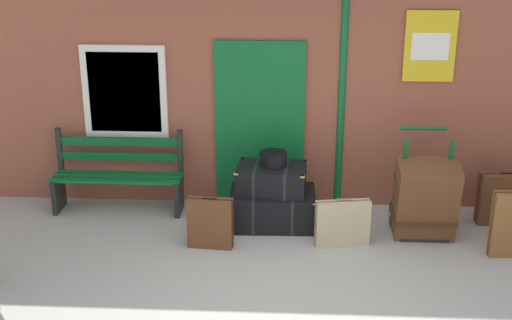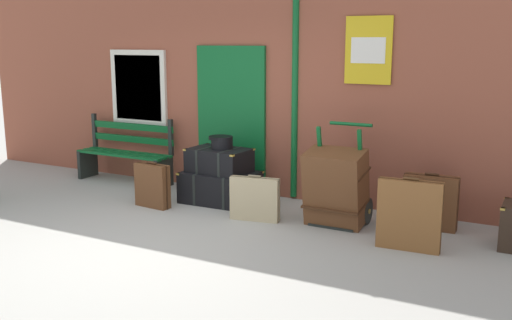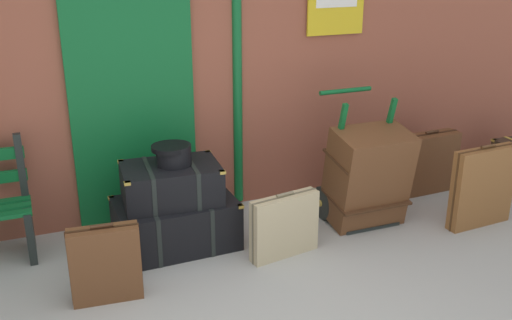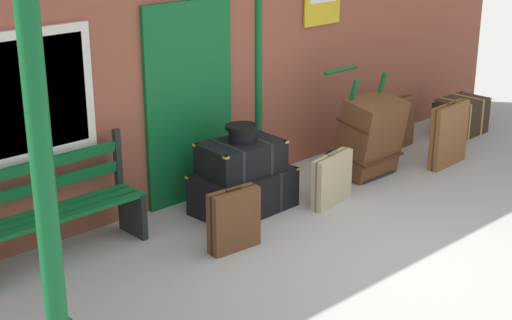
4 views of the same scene
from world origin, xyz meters
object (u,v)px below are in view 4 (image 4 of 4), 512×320
object	(u,v)px
steamer_trunk_middle	(241,157)
large_brown_trunk	(370,136)
round_hatbox	(242,132)
suitcase_oxblood	(234,220)
lamp_post	(49,237)
suitcase_tan	(332,179)
steamer_trunk_base	(243,191)
suitcase_beige	(394,124)
platform_bench	(56,211)
porters_trolley	(358,149)
corner_trunk	(460,116)
suitcase_umber	(449,135)

from	to	relation	value
steamer_trunk_middle	large_brown_trunk	world-z (taller)	large_brown_trunk
round_hatbox	suitcase_oxblood	world-z (taller)	round_hatbox
lamp_post	large_brown_trunk	distance (m)	4.96
suitcase_oxblood	suitcase_tan	bearing A→B (deg)	4.42
steamer_trunk_base	lamp_post	bearing A→B (deg)	-152.53
suitcase_beige	platform_bench	bearing A→B (deg)	177.99
lamp_post	porters_trolley	bearing A→B (deg)	17.51
large_brown_trunk	suitcase_beige	size ratio (longest dim) A/B	1.40
platform_bench	suitcase_beige	distance (m)	4.69
steamer_trunk_middle	corner_trunk	distance (m)	3.93
steamer_trunk_base	suitcase_beige	distance (m)	2.77
steamer_trunk_base	corner_trunk	distance (m)	3.90
steamer_trunk_middle	round_hatbox	world-z (taller)	round_hatbox
steamer_trunk_base	suitcase_oxblood	world-z (taller)	suitcase_oxblood
porters_trolley	suitcase_umber	xyz separation A→B (m)	(0.97, -0.59, 0.11)
suitcase_tan	suitcase_oxblood	world-z (taller)	suitcase_oxblood
lamp_post	corner_trunk	world-z (taller)	lamp_post
lamp_post	suitcase_beige	distance (m)	6.06
suitcase_beige	suitcase_tan	bearing A→B (deg)	-160.75
suitcase_tan	lamp_post	bearing A→B (deg)	-164.45
platform_bench	large_brown_trunk	world-z (taller)	platform_bench
suitcase_oxblood	porters_trolley	bearing A→B (deg)	12.89
suitcase_oxblood	lamp_post	bearing A→B (deg)	-157.88
corner_trunk	porters_trolley	bearing A→B (deg)	-179.88
large_brown_trunk	platform_bench	bearing A→B (deg)	170.91
platform_bench	large_brown_trunk	size ratio (longest dim) A/B	1.70
steamer_trunk_middle	suitcase_umber	bearing A→B (deg)	-13.55
porters_trolley	suitcase_tan	world-z (taller)	porters_trolley
suitcase_beige	steamer_trunk_base	bearing A→B (deg)	-176.17
suitcase_oxblood	suitcase_beige	bearing A→B (deg)	13.09
lamp_post	porters_trolley	size ratio (longest dim) A/B	2.61
platform_bench	steamer_trunk_base	distance (m)	1.97
platform_bench	steamer_trunk_middle	bearing A→B (deg)	-10.08
steamer_trunk_middle	suitcase_beige	world-z (taller)	steamer_trunk_middle
suitcase_umber	lamp_post	bearing A→B (deg)	-170.98
suitcase_umber	suitcase_oxblood	bearing A→B (deg)	179.43
lamp_post	suitcase_beige	xyz separation A→B (m)	(5.75, 1.74, -0.86)
platform_bench	large_brown_trunk	bearing A→B (deg)	-9.09
round_hatbox	suitcase_tan	bearing A→B (deg)	-33.78
steamer_trunk_base	porters_trolley	xyz separation A→B (m)	(1.74, -0.06, 0.06)
round_hatbox	suitcase_oxblood	bearing A→B (deg)	-137.24
platform_bench	steamer_trunk_base	bearing A→B (deg)	-10.26
steamer_trunk_middle	porters_trolley	size ratio (longest dim) A/B	0.71
suitcase_umber	suitcase_oxblood	world-z (taller)	suitcase_umber
steamer_trunk_base	large_brown_trunk	xyz separation A→B (m)	(1.74, -0.24, 0.26)
large_brown_trunk	suitcase_oxblood	size ratio (longest dim) A/B	1.52
round_hatbox	porters_trolley	bearing A→B (deg)	-2.79
steamer_trunk_base	suitcase_oxblood	xyz separation A→B (m)	(-0.68, -0.61, 0.08)
steamer_trunk_middle	corner_trunk	world-z (taller)	steamer_trunk_middle
large_brown_trunk	porters_trolley	bearing A→B (deg)	90.00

